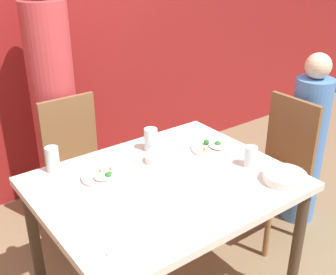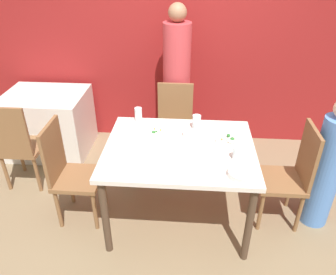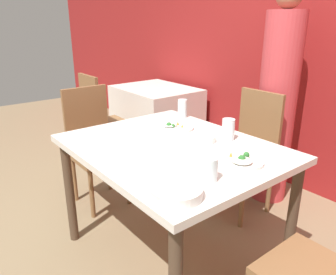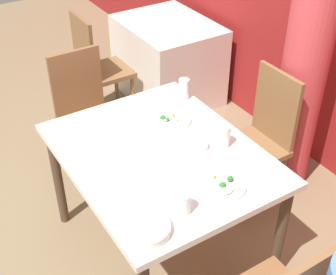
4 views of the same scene
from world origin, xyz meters
TOP-DOWN VIEW (x-y plane):
  - ground_plane at (0.00, 0.00)m, footprint 10.00×10.00m
  - wall_back at (0.00, 1.54)m, footprint 10.00×0.06m
  - dining_table at (0.00, 0.00)m, footprint 1.24×0.99m
  - chair_adult_spot at (-0.09, 0.84)m, footprint 0.40×0.40m
  - chair_child_spot at (0.97, 0.06)m, footprint 0.40×0.40m
  - chair_empty_left at (-0.97, -0.04)m, footprint 0.40×0.40m
  - person_adult at (-0.09, 1.16)m, footprint 0.30×0.30m
  - person_child at (1.26, 0.06)m, footprint 0.25×0.25m
  - bowl_curry at (0.47, -0.36)m, footprint 0.22×0.22m
  - plate_rice_adult at (-0.23, 0.20)m, footprint 0.24×0.24m
  - plate_rice_child at (0.42, 0.11)m, footprint 0.23×0.23m
  - bowl_rice_small at (0.08, 0.19)m, footprint 0.12×0.12m
  - glass_water_tall at (-0.41, 0.43)m, footprint 0.07×0.07m
  - glass_water_short at (0.14, 0.32)m, footprint 0.08×0.08m
  - glass_water_center at (0.45, -0.15)m, footprint 0.07×0.07m
  - fork_steel at (-0.42, -0.33)m, footprint 0.18×0.05m
  - background_table at (-1.62, 1.06)m, footprint 0.93×0.73m
  - chair_background at (-1.62, 0.35)m, footprint 0.40×0.40m

SIDE VIEW (x-z plane):
  - ground_plane at x=0.00m, z-range 0.00..0.00m
  - background_table at x=-1.62m, z-range 0.00..0.74m
  - chair_adult_spot at x=-0.09m, z-range 0.03..0.99m
  - chair_child_spot at x=0.97m, z-range 0.03..0.99m
  - chair_empty_left at x=-0.97m, z-range 0.03..0.99m
  - chair_background at x=-1.62m, z-range 0.03..0.99m
  - person_child at x=1.26m, z-range -0.04..1.19m
  - dining_table at x=0.00m, z-range 0.30..1.08m
  - fork_steel at x=-0.42m, z-range 0.78..0.78m
  - plate_rice_adult at x=-0.23m, z-range 0.76..0.82m
  - plate_rice_child at x=0.42m, z-range 0.76..0.82m
  - bowl_rice_small at x=0.08m, z-range 0.78..0.82m
  - bowl_curry at x=0.47m, z-range 0.78..0.83m
  - person_adult at x=-0.09m, z-range -0.05..1.68m
  - glass_water_center at x=0.45m, z-range 0.78..0.89m
  - glass_water_short at x=0.14m, z-range 0.78..0.91m
  - glass_water_tall at x=-0.41m, z-range 0.78..0.91m
  - wall_back at x=0.00m, z-range 0.00..2.70m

